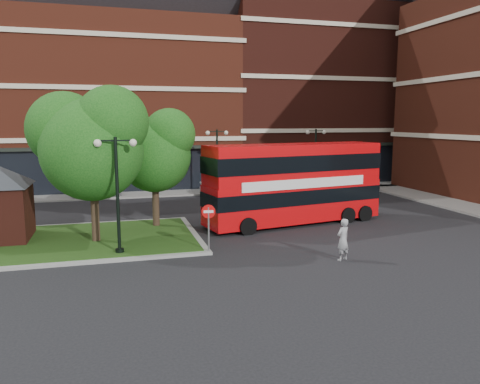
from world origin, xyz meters
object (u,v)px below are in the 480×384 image
object	(u,v)px
bus	(294,178)
car_silver	(97,190)
woman	(343,240)
car_white	(230,186)

from	to	relation	value
bus	car_silver	size ratio (longest dim) A/B	2.90
car_silver	woman	bearing A→B (deg)	-158.68
car_white	car_silver	bearing A→B (deg)	81.22
bus	car_silver	distance (m)	16.17
bus	woman	bearing A→B (deg)	-106.17
car_white	woman	bearing A→B (deg)	-179.16
bus	car_white	bearing A→B (deg)	84.40
car_silver	car_white	bearing A→B (deg)	-105.28
bus	car_white	distance (m)	10.69
bus	car_white	xyz separation A→B (m)	(-0.93, 10.50, -1.80)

